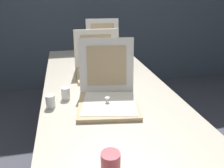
{
  "coord_description": "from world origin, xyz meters",
  "views": [
    {
      "loc": [
        -0.27,
        -0.92,
        1.38
      ],
      "look_at": [
        0.02,
        0.42,
        0.82
      ],
      "focal_mm": 36.7,
      "sensor_mm": 36.0,
      "label": 1
    }
  ],
  "objects_px": {
    "table": "(105,90)",
    "cup_printed_front": "(111,163)",
    "pizza_box_front": "(108,96)",
    "cup_white_near_left": "(50,101)",
    "pizza_box_middle": "(98,68)",
    "pizza_box_back": "(105,52)",
    "cup_white_near_center": "(66,93)"
  },
  "relations": [
    {
      "from": "pizza_box_front",
      "to": "cup_printed_front",
      "type": "xyz_separation_m",
      "value": [
        -0.1,
        -0.55,
        -0.01
      ]
    },
    {
      "from": "pizza_box_back",
      "to": "cup_printed_front",
      "type": "distance_m",
      "value": 1.59
    },
    {
      "from": "table",
      "to": "pizza_box_front",
      "type": "bearing_deg",
      "value": -96.79
    },
    {
      "from": "pizza_box_front",
      "to": "pizza_box_middle",
      "type": "relative_size",
      "value": 1.28
    },
    {
      "from": "table",
      "to": "cup_white_near_center",
      "type": "distance_m",
      "value": 0.35
    },
    {
      "from": "table",
      "to": "pizza_box_middle",
      "type": "relative_size",
      "value": 6.04
    },
    {
      "from": "pizza_box_back",
      "to": "cup_white_near_left",
      "type": "height_order",
      "value": "pizza_box_back"
    },
    {
      "from": "table",
      "to": "pizza_box_back",
      "type": "xyz_separation_m",
      "value": [
        0.13,
        0.71,
        0.1
      ]
    },
    {
      "from": "pizza_box_front",
      "to": "pizza_box_middle",
      "type": "bearing_deg",
      "value": 96.51
    },
    {
      "from": "pizza_box_front",
      "to": "cup_white_near_left",
      "type": "bearing_deg",
      "value": -175.37
    },
    {
      "from": "pizza_box_front",
      "to": "cup_white_near_center",
      "type": "height_order",
      "value": "pizza_box_front"
    },
    {
      "from": "pizza_box_middle",
      "to": "pizza_box_back",
      "type": "height_order",
      "value": "pizza_box_back"
    },
    {
      "from": "pizza_box_front",
      "to": "cup_printed_front",
      "type": "height_order",
      "value": "pizza_box_front"
    },
    {
      "from": "table",
      "to": "pizza_box_front",
      "type": "xyz_separation_m",
      "value": [
        -0.04,
        -0.31,
        0.1
      ]
    },
    {
      "from": "cup_white_near_left",
      "to": "cup_white_near_center",
      "type": "bearing_deg",
      "value": 46.91
    },
    {
      "from": "pizza_box_middle",
      "to": "cup_white_near_center",
      "type": "height_order",
      "value": "pizza_box_middle"
    },
    {
      "from": "pizza_box_front",
      "to": "cup_printed_front",
      "type": "bearing_deg",
      "value": -91.57
    },
    {
      "from": "cup_white_near_left",
      "to": "cup_printed_front",
      "type": "relative_size",
      "value": 0.88
    },
    {
      "from": "table",
      "to": "cup_printed_front",
      "type": "height_order",
      "value": "cup_printed_front"
    },
    {
      "from": "pizza_box_front",
      "to": "cup_white_near_left",
      "type": "relative_size",
      "value": 5.97
    },
    {
      "from": "cup_white_near_left",
      "to": "table",
      "type": "bearing_deg",
      "value": 38.25
    },
    {
      "from": "pizza_box_back",
      "to": "pizza_box_middle",
      "type": "bearing_deg",
      "value": -102.55
    },
    {
      "from": "cup_printed_front",
      "to": "pizza_box_back",
      "type": "bearing_deg",
      "value": 80.55
    },
    {
      "from": "pizza_box_middle",
      "to": "cup_printed_front",
      "type": "xyz_separation_m",
      "value": [
        -0.11,
        -1.06,
        -0.01
      ]
    },
    {
      "from": "cup_white_near_left",
      "to": "cup_printed_front",
      "type": "distance_m",
      "value": 0.61
    },
    {
      "from": "pizza_box_front",
      "to": "pizza_box_back",
      "type": "bearing_deg",
      "value": 89.27
    },
    {
      "from": "pizza_box_back",
      "to": "cup_white_near_center",
      "type": "relative_size",
      "value": 5.73
    },
    {
      "from": "pizza_box_front",
      "to": "cup_printed_front",
      "type": "relative_size",
      "value": 5.25
    },
    {
      "from": "pizza_box_middle",
      "to": "cup_printed_front",
      "type": "relative_size",
      "value": 4.11
    },
    {
      "from": "table",
      "to": "cup_printed_front",
      "type": "distance_m",
      "value": 0.87
    },
    {
      "from": "table",
      "to": "cup_white_near_left",
      "type": "height_order",
      "value": "cup_white_near_left"
    },
    {
      "from": "pizza_box_middle",
      "to": "pizza_box_back",
      "type": "relative_size",
      "value": 0.82
    }
  ]
}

